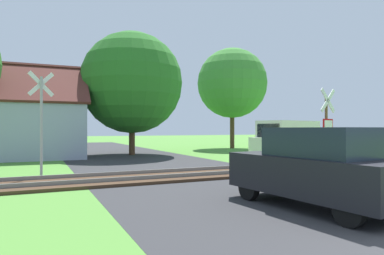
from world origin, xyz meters
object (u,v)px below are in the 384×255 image
(tree_far, at_px, (232,83))
(tree_center, at_px, (132,83))
(parked_car, at_px, (315,168))
(crossing_sign_far, at_px, (41,117))
(stop_sign_near, at_px, (327,128))
(mail_truck, at_px, (287,137))
(house, at_px, (19,127))

(tree_far, bearing_deg, tree_center, -159.74)
(tree_far, height_order, parked_car, tree_far)
(crossing_sign_far, height_order, tree_center, tree_center)
(stop_sign_near, bearing_deg, tree_center, -87.17)
(mail_truck, distance_m, parked_car, 14.19)
(house, relative_size, tree_far, 0.87)
(house, height_order, mail_truck, house)
(stop_sign_near, distance_m, parked_car, 5.22)
(tree_far, bearing_deg, parked_car, -116.95)
(stop_sign_near, height_order, parked_car, stop_sign_near)
(tree_center, distance_m, tree_far, 10.84)
(tree_far, relative_size, parked_car, 2.16)
(stop_sign_near, relative_size, house, 0.41)
(stop_sign_near, relative_size, mail_truck, 0.61)
(mail_truck, bearing_deg, tree_center, 40.81)
(mail_truck, bearing_deg, crossing_sign_far, 89.84)
(stop_sign_near, distance_m, mail_truck, 9.21)
(stop_sign_near, bearing_deg, house, -65.36)
(crossing_sign_far, height_order, mail_truck, crossing_sign_far)
(house, height_order, parked_car, house)
(tree_center, height_order, tree_far, tree_far)
(house, distance_m, tree_center, 7.44)
(stop_sign_near, height_order, tree_center, tree_center)
(house, distance_m, tree_far, 17.69)
(tree_center, distance_m, mail_truck, 10.73)
(tree_center, relative_size, parked_car, 1.98)
(crossing_sign_far, xyz_separation_m, tree_far, (15.86, 13.22, 3.66))
(stop_sign_near, xyz_separation_m, crossing_sign_far, (-9.31, 3.95, 0.38))
(crossing_sign_far, bearing_deg, stop_sign_near, -33.70)
(crossing_sign_far, relative_size, parked_car, 0.91)
(house, relative_size, mail_truck, 1.49)
(house, xyz_separation_m, parked_car, (6.48, -17.28, -0.94))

